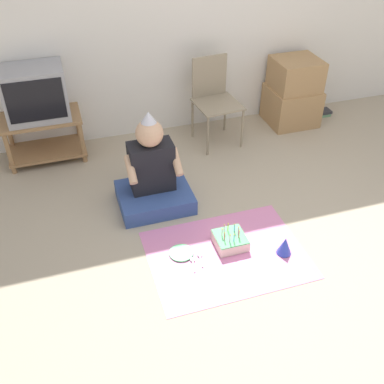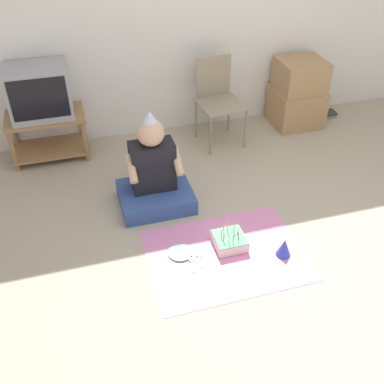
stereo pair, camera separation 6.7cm
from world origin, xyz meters
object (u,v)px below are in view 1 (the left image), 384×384
(book_pile, at_px, (322,112))
(birthday_cake, at_px, (230,240))
(person_seated, at_px, (153,177))
(cardboard_box_stack, at_px, (293,93))
(party_hat_blue, at_px, (285,246))
(paper_plate, at_px, (181,253))
(folding_chair, at_px, (214,95))
(tv, at_px, (35,93))

(book_pile, distance_m, birthday_cake, 2.44)
(book_pile, bearing_deg, person_seated, -156.01)
(cardboard_box_stack, xyz_separation_m, birthday_cake, (-1.35, -1.64, -0.29))
(person_seated, height_order, birthday_cake, person_seated)
(party_hat_blue, relative_size, paper_plate, 0.79)
(person_seated, distance_m, birthday_cake, 0.84)
(book_pile, relative_size, party_hat_blue, 1.24)
(folding_chair, relative_size, book_pile, 4.71)
(birthday_cake, bearing_deg, person_seated, 121.56)
(tv, xyz_separation_m, birthday_cake, (1.24, -1.70, -0.63))
(cardboard_box_stack, height_order, person_seated, person_seated)
(folding_chair, distance_m, birthday_cake, 1.67)
(tv, relative_size, cardboard_box_stack, 0.77)
(cardboard_box_stack, relative_size, birthday_cake, 3.08)
(paper_plate, bearing_deg, book_pile, 37.33)
(birthday_cake, bearing_deg, folding_chair, 74.97)
(folding_chair, bearing_deg, party_hat_blue, -92.14)
(cardboard_box_stack, xyz_separation_m, paper_plate, (-1.73, -1.62, -0.33))
(book_pile, height_order, paper_plate, book_pile)
(tv, xyz_separation_m, person_seated, (0.82, -1.01, -0.42))
(cardboard_box_stack, relative_size, person_seated, 0.84)
(book_pile, distance_m, party_hat_blue, 2.36)
(tv, relative_size, paper_plate, 2.99)
(party_hat_blue, bearing_deg, tv, 129.97)
(person_seated, distance_m, paper_plate, 0.71)
(folding_chair, distance_m, party_hat_blue, 1.81)
(folding_chair, relative_size, cardboard_box_stack, 1.18)
(cardboard_box_stack, relative_size, paper_plate, 3.89)
(tv, xyz_separation_m, party_hat_blue, (1.59, -1.90, -0.60))
(birthday_cake, bearing_deg, cardboard_box_stack, 50.57)
(book_pile, xyz_separation_m, paper_plate, (-2.16, -1.65, -0.02))
(folding_chair, xyz_separation_m, book_pile, (1.36, 0.11, -0.45))
(party_hat_blue, distance_m, paper_plate, 0.77)
(folding_chair, height_order, cardboard_box_stack, folding_chair)
(book_pile, bearing_deg, party_hat_blue, -127.34)
(folding_chair, bearing_deg, birthday_cake, -105.03)
(cardboard_box_stack, xyz_separation_m, book_pile, (0.43, 0.03, -0.31))
(cardboard_box_stack, height_order, birthday_cake, cardboard_box_stack)
(tv, xyz_separation_m, folding_chair, (1.66, -0.14, -0.19))
(book_pile, bearing_deg, tv, 179.46)
(birthday_cake, height_order, party_hat_blue, birthday_cake)
(cardboard_box_stack, bearing_deg, birthday_cake, -129.43)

